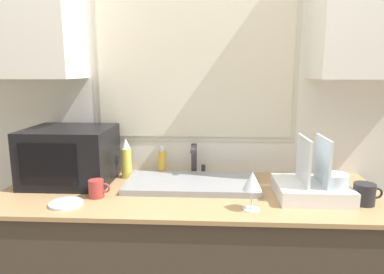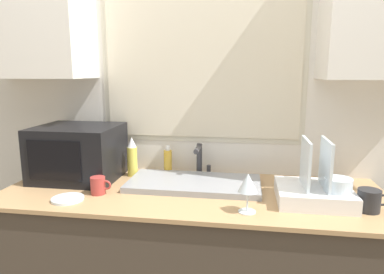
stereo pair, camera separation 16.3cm
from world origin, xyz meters
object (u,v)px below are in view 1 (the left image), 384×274
(soap_bottle, at_px, (162,162))
(faucet, at_px, (196,157))
(spray_bottle, at_px, (126,159))
(wine_glass, at_px, (252,182))
(microwave, at_px, (70,155))
(dish_rack, at_px, (314,185))
(mug_near_sink, at_px, (97,189))

(soap_bottle, bearing_deg, faucet, -1.70)
(spray_bottle, height_order, wine_glass, spray_bottle)
(faucet, xyz_separation_m, wine_glass, (0.26, -0.47, 0.02))
(microwave, bearing_deg, dish_rack, -7.82)
(faucet, relative_size, wine_glass, 1.08)
(dish_rack, distance_m, spray_bottle, 0.99)
(microwave, height_order, spray_bottle, microwave)
(soap_bottle, height_order, mug_near_sink, soap_bottle)
(wine_glass, bearing_deg, dish_rack, 28.00)
(dish_rack, bearing_deg, soap_bottle, 157.49)
(dish_rack, height_order, soap_bottle, dish_rack)
(dish_rack, relative_size, soap_bottle, 1.94)
(faucet, distance_m, mug_near_sink, 0.58)
(microwave, distance_m, dish_rack, 1.25)
(spray_bottle, xyz_separation_m, wine_glass, (0.65, -0.42, 0.02))
(mug_near_sink, bearing_deg, microwave, 133.31)
(spray_bottle, height_order, mug_near_sink, spray_bottle)
(microwave, relative_size, soap_bottle, 2.59)
(microwave, relative_size, wine_glass, 2.58)
(dish_rack, bearing_deg, wine_glass, -152.00)
(faucet, bearing_deg, microwave, -168.03)
(dish_rack, bearing_deg, spray_bottle, 164.83)
(mug_near_sink, xyz_separation_m, wine_glass, (0.71, -0.11, 0.08))
(faucet, height_order, wine_glass, faucet)
(dish_rack, relative_size, mug_near_sink, 3.20)
(mug_near_sink, bearing_deg, soap_bottle, 54.80)
(faucet, relative_size, mug_near_sink, 1.78)
(dish_rack, bearing_deg, faucet, 151.48)
(spray_bottle, bearing_deg, wine_glass, -33.18)
(wine_glass, bearing_deg, microwave, 160.18)
(spray_bottle, height_order, soap_bottle, spray_bottle)
(spray_bottle, relative_size, mug_near_sink, 2.18)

